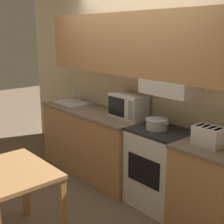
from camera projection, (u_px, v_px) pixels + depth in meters
The scene contains 10 objects.
ground_plane at pixel (140, 181), 4.29m from camera, with size 16.00×16.00×0.00m, color brown.
wall_back at pixel (139, 67), 3.84m from camera, with size 5.45×0.38×2.55m.
lower_counter_main at pixel (93, 141), 4.46m from camera, with size 1.77×0.61×0.93m.
lower_counter_right_stub at pixel (208, 190), 3.09m from camera, with size 0.63×0.61×0.93m.
stove_range at pixel (160, 168), 3.58m from camera, with size 0.66×0.55×0.93m.
cooking_pot at pixel (157, 124), 3.48m from camera, with size 0.33×0.25×0.12m.
microwave at pixel (128, 106), 3.94m from camera, with size 0.48×0.29×0.30m.
toaster at pixel (208, 136), 2.96m from camera, with size 0.28×0.19×0.19m.
sink_basin at pixel (71, 103), 4.73m from camera, with size 0.55×0.40×0.22m.
dining_table at pixel (12, 184), 2.86m from camera, with size 0.86×0.67×0.77m.
Camera 1 is at (2.71, -2.85, 1.98)m, focal length 50.00 mm.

